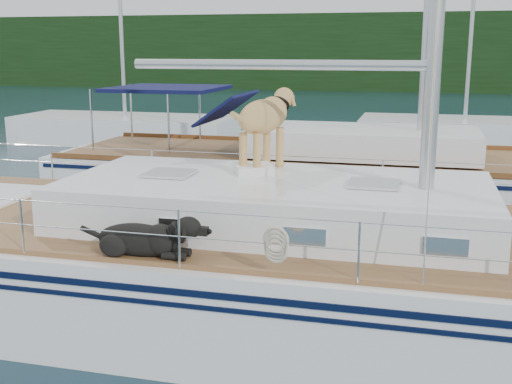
# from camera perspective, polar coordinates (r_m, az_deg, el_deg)

# --- Properties ---
(ground) EXTENTS (120.00, 120.00, 0.00)m
(ground) POSITION_cam_1_polar(r_m,az_deg,el_deg) (8.66, -3.60, -10.48)
(ground) COLOR black
(ground) RESTS_ON ground
(tree_line) EXTENTS (90.00, 3.00, 6.00)m
(tree_line) POSITION_cam_1_polar(r_m,az_deg,el_deg) (52.62, 11.97, 12.04)
(tree_line) COLOR black
(tree_line) RESTS_ON ground
(shore_bank) EXTENTS (92.00, 1.00, 1.20)m
(shore_bank) POSITION_cam_1_polar(r_m,az_deg,el_deg) (53.89, 11.91, 9.50)
(shore_bank) COLOR #595147
(shore_bank) RESTS_ON ground
(main_sailboat) EXTENTS (12.00, 3.80, 14.01)m
(main_sailboat) POSITION_cam_1_polar(r_m,az_deg,el_deg) (8.39, -3.04, -6.26)
(main_sailboat) COLOR white
(main_sailboat) RESTS_ON ground
(neighbor_sailboat) EXTENTS (11.00, 3.50, 13.30)m
(neighbor_sailboat) POSITION_cam_1_polar(r_m,az_deg,el_deg) (14.16, 4.90, 1.36)
(neighbor_sailboat) COLOR white
(neighbor_sailboat) RESTS_ON ground
(bg_boat_west) EXTENTS (8.00, 3.00, 11.65)m
(bg_boat_west) POSITION_cam_1_polar(r_m,az_deg,el_deg) (24.16, -11.50, 5.45)
(bg_boat_west) COLOR white
(bg_boat_west) RESTS_ON ground
(bg_boat_center) EXTENTS (7.20, 3.00, 11.65)m
(bg_boat_center) POSITION_cam_1_polar(r_m,az_deg,el_deg) (23.79, 18.00, 4.98)
(bg_boat_center) COLOR white
(bg_boat_center) RESTS_ON ground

